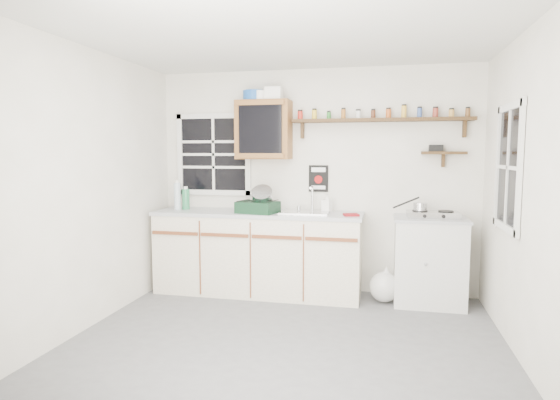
{
  "coord_description": "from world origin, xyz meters",
  "views": [
    {
      "loc": [
        0.77,
        -3.66,
        1.58
      ],
      "look_at": [
        -0.17,
        0.55,
        1.13
      ],
      "focal_mm": 30.0,
      "sensor_mm": 36.0,
      "label": 1
    }
  ],
  "objects_px": {
    "right_cabinet": "(429,261)",
    "spice_shelf": "(381,119)",
    "upper_cabinet": "(264,130)",
    "dish_rack": "(259,204)",
    "hotplate": "(433,214)",
    "main_cabinet": "(258,252)"
  },
  "relations": [
    {
      "from": "main_cabinet",
      "to": "spice_shelf",
      "type": "distance_m",
      "value": 1.98
    },
    {
      "from": "spice_shelf",
      "to": "upper_cabinet",
      "type": "bearing_deg",
      "value": -176.9
    },
    {
      "from": "spice_shelf",
      "to": "hotplate",
      "type": "distance_m",
      "value": 1.14
    },
    {
      "from": "main_cabinet",
      "to": "upper_cabinet",
      "type": "distance_m",
      "value": 1.37
    },
    {
      "from": "spice_shelf",
      "to": "hotplate",
      "type": "relative_size",
      "value": 3.67
    },
    {
      "from": "right_cabinet",
      "to": "spice_shelf",
      "type": "distance_m",
      "value": 1.57
    },
    {
      "from": "hotplate",
      "to": "main_cabinet",
      "type": "bearing_deg",
      "value": 177.06
    },
    {
      "from": "dish_rack",
      "to": "hotplate",
      "type": "height_order",
      "value": "dish_rack"
    },
    {
      "from": "main_cabinet",
      "to": "spice_shelf",
      "type": "xyz_separation_m",
      "value": [
        1.31,
        0.21,
        1.47
      ]
    },
    {
      "from": "upper_cabinet",
      "to": "spice_shelf",
      "type": "bearing_deg",
      "value": 3.1
    },
    {
      "from": "right_cabinet",
      "to": "spice_shelf",
      "type": "bearing_deg",
      "value": 160.26
    },
    {
      "from": "upper_cabinet",
      "to": "spice_shelf",
      "type": "height_order",
      "value": "upper_cabinet"
    },
    {
      "from": "upper_cabinet",
      "to": "dish_rack",
      "type": "relative_size",
      "value": 1.38
    },
    {
      "from": "dish_rack",
      "to": "hotplate",
      "type": "bearing_deg",
      "value": 15.8
    },
    {
      "from": "spice_shelf",
      "to": "dish_rack",
      "type": "xyz_separation_m",
      "value": [
        -1.27,
        -0.31,
        -0.91
      ]
    },
    {
      "from": "right_cabinet",
      "to": "spice_shelf",
      "type": "height_order",
      "value": "spice_shelf"
    },
    {
      "from": "right_cabinet",
      "to": "dish_rack",
      "type": "relative_size",
      "value": 1.94
    },
    {
      "from": "main_cabinet",
      "to": "hotplate",
      "type": "xyz_separation_m",
      "value": [
        1.85,
        0.01,
        0.48
      ]
    },
    {
      "from": "right_cabinet",
      "to": "dish_rack",
      "type": "xyz_separation_m",
      "value": [
        -1.79,
        -0.12,
        0.56
      ]
    },
    {
      "from": "upper_cabinet",
      "to": "right_cabinet",
      "type": "bearing_deg",
      "value": -3.76
    },
    {
      "from": "right_cabinet",
      "to": "hotplate",
      "type": "xyz_separation_m",
      "value": [
        0.02,
        -0.02,
        0.49
      ]
    },
    {
      "from": "main_cabinet",
      "to": "right_cabinet",
      "type": "bearing_deg",
      "value": 0.79
    }
  ]
}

